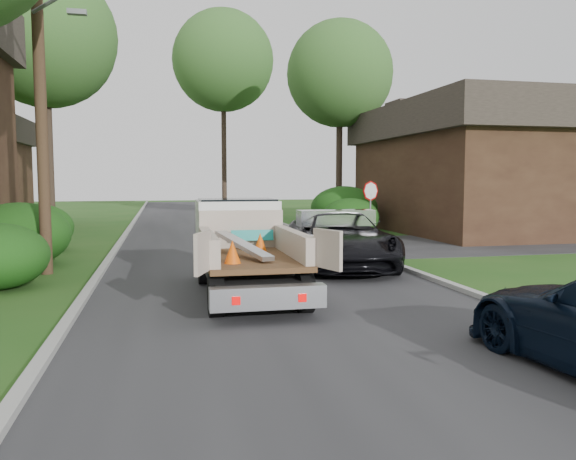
# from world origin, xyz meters

# --- Properties ---
(ground) EXTENTS (120.00, 120.00, 0.00)m
(ground) POSITION_xyz_m (0.00, 0.00, 0.00)
(ground) COLOR #204F16
(ground) RESTS_ON ground
(road) EXTENTS (8.00, 90.00, 0.02)m
(road) POSITION_xyz_m (0.00, 10.00, 0.00)
(road) COLOR #28282B
(road) RESTS_ON ground
(side_street) EXTENTS (16.00, 7.00, 0.02)m
(side_street) POSITION_xyz_m (12.00, 9.00, 0.01)
(side_street) COLOR #28282B
(side_street) RESTS_ON ground
(curb_left) EXTENTS (0.20, 90.00, 0.12)m
(curb_left) POSITION_xyz_m (-4.10, 10.00, 0.06)
(curb_left) COLOR #9E9E99
(curb_left) RESTS_ON ground
(curb_right) EXTENTS (0.20, 90.00, 0.12)m
(curb_right) POSITION_xyz_m (4.10, 10.00, 0.06)
(curb_right) COLOR #9E9E99
(curb_right) RESTS_ON ground
(stop_sign) EXTENTS (0.71, 0.32, 2.48)m
(stop_sign) POSITION_xyz_m (5.20, 9.00, 1.78)
(stop_sign) COLOR slate
(stop_sign) RESTS_ON ground
(utility_pole) EXTENTS (2.42, 1.25, 10.00)m
(utility_pole) POSITION_xyz_m (-5.48, 4.98, 5.17)
(utility_pole) COLOR #382619
(utility_pole) RESTS_ON ground
(house_right) EXTENTS (9.72, 12.96, 6.20)m
(house_right) POSITION_xyz_m (13.00, 14.00, 3.16)
(house_right) COLOR #351F15
(house_right) RESTS_ON ground
(hedge_left_b) EXTENTS (2.86, 2.86, 1.87)m
(hedge_left_b) POSITION_xyz_m (-6.50, 6.50, 0.94)
(hedge_left_b) COLOR #14410F
(hedge_left_b) RESTS_ON ground
(hedge_left_c) EXTENTS (2.60, 2.60, 1.70)m
(hedge_left_c) POSITION_xyz_m (-6.80, 10.00, 0.85)
(hedge_left_c) COLOR #14410F
(hedge_left_c) RESTS_ON ground
(hedge_right_a) EXTENTS (2.60, 2.60, 1.70)m
(hedge_right_a) POSITION_xyz_m (5.80, 13.00, 0.85)
(hedge_right_a) COLOR #14410F
(hedge_right_a) RESTS_ON ground
(hedge_right_b) EXTENTS (3.38, 3.38, 2.21)m
(hedge_right_b) POSITION_xyz_m (6.50, 16.00, 1.10)
(hedge_right_b) COLOR #14410F
(hedge_right_b) RESTS_ON ground
(tree_left_far) EXTENTS (6.40, 6.40, 12.20)m
(tree_left_far) POSITION_xyz_m (-7.50, 17.00, 8.98)
(tree_left_far) COLOR #2D2119
(tree_left_far) RESTS_ON ground
(tree_right_far) EXTENTS (6.00, 6.00, 11.50)m
(tree_right_far) POSITION_xyz_m (7.50, 20.00, 8.48)
(tree_right_far) COLOR #2D2119
(tree_right_far) RESTS_ON ground
(tree_center_far) EXTENTS (7.20, 7.20, 14.60)m
(tree_center_far) POSITION_xyz_m (2.00, 30.00, 10.98)
(tree_center_far) COLOR #2D2119
(tree_center_far) RESTS_ON ground
(flatbed_truck) EXTENTS (2.54, 5.43, 2.05)m
(flatbed_truck) POSITION_xyz_m (-0.67, 1.85, 1.12)
(flatbed_truck) COLOR black
(flatbed_truck) RESTS_ON ground
(black_pickup) EXTENTS (3.40, 6.05, 1.60)m
(black_pickup) POSITION_xyz_m (2.54, 4.50, 0.80)
(black_pickup) COLOR black
(black_pickup) RESTS_ON ground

